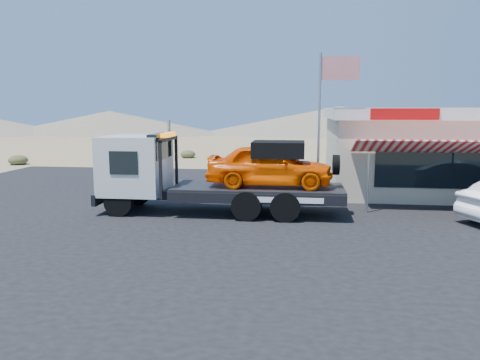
{
  "coord_description": "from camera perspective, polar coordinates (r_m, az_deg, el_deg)",
  "views": [
    {
      "loc": [
        3.92,
        -14.33,
        3.89
      ],
      "look_at": [
        1.97,
        1.12,
        1.5
      ],
      "focal_mm": 35.0,
      "sensor_mm": 36.0,
      "label": 1
    }
  ],
  "objects": [
    {
      "name": "ground",
      "position": [
        15.36,
        -7.89,
        -6.03
      ],
      "size": [
        120.0,
        120.0,
        0.0
      ],
      "primitive_type": "plane",
      "color": "#8F7B51",
      "rests_on": "ground"
    },
    {
      "name": "asphalt_lot",
      "position": [
        17.87,
        0.84,
        -3.82
      ],
      "size": [
        32.0,
        24.0,
        0.02
      ],
      "primitive_type": "cube",
      "color": "black",
      "rests_on": "ground"
    },
    {
      "name": "tow_truck",
      "position": [
        17.38,
        -3.19,
        1.15
      ],
      "size": [
        8.92,
        2.64,
        2.98
      ],
      "color": "black",
      "rests_on": "asphalt_lot"
    },
    {
      "name": "jerky_store",
      "position": [
        24.29,
        22.91,
        3.56
      ],
      "size": [
        10.4,
        9.97,
        3.9
      ],
      "color": "beige",
      "rests_on": "asphalt_lot"
    },
    {
      "name": "flagpole",
      "position": [
        18.86,
        10.36,
        8.2
      ],
      "size": [
        1.55,
        0.1,
        6.0
      ],
      "color": "#99999E",
      "rests_on": "asphalt_lot"
    },
    {
      "name": "distant_hills",
      "position": [
        70.84,
        -4.01,
        7.09
      ],
      "size": [
        126.0,
        48.0,
        4.2
      ],
      "color": "#726B59",
      "rests_on": "ground"
    }
  ]
}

